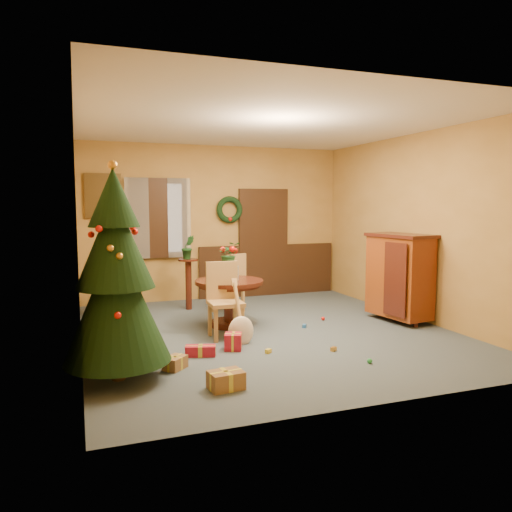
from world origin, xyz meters
name	(u,v)px	position (x,y,z in m)	size (l,w,h in m)	color
room_envelope	(227,240)	(0.21, 2.70, 1.12)	(5.50, 5.50, 5.50)	#384552
dining_table	(229,294)	(-0.42, 0.49, 0.49)	(1.01, 1.01, 0.69)	black
urn	(229,273)	(-0.42, 0.49, 0.80)	(0.28, 0.28, 0.20)	slate
centerpiece_plant	(229,254)	(-0.42, 0.49, 1.08)	(0.32, 0.28, 0.36)	#1E4C23
chair_near	(224,297)	(-0.65, -0.02, 0.55)	(0.46, 0.46, 1.02)	#A77643
chair_far	(232,281)	(-0.11, 1.38, 0.53)	(0.58, 0.58, 0.99)	#A77643
guitar	(241,313)	(-0.55, -0.45, 0.41)	(0.35, 0.16, 0.82)	#EEDEC7
plant_stand	(188,278)	(-0.73, 1.89, 0.54)	(0.34, 0.34, 0.87)	black
stand_plant	(188,247)	(-0.73, 1.89, 1.08)	(0.22, 0.18, 0.41)	#19471E
christmas_tree	(116,278)	(-2.15, -1.28, 1.06)	(1.09, 1.09, 2.24)	#382111
writing_desk	(119,285)	(-1.89, 1.78, 0.50)	(0.80, 0.47, 0.67)	black
sideboard	(400,275)	(2.15, -0.07, 0.72)	(0.70, 1.12, 1.35)	#4F1409
gift_a	(226,380)	(-1.18, -1.90, 0.09)	(0.36, 0.28, 0.18)	brown
gift_b	(233,342)	(-0.72, -0.67, 0.10)	(0.27, 0.27, 0.21)	#A4152A
gift_c	(175,363)	(-1.54, -1.15, 0.07)	(0.31, 0.31, 0.14)	brown
gift_d	(200,351)	(-1.16, -0.78, 0.06)	(0.38, 0.24, 0.13)	#A4152A
toy_a	(304,326)	(0.59, 0.04, 0.03)	(0.08, 0.05, 0.05)	#2862AE
toy_b	(370,361)	(0.58, -1.71, 0.03)	(0.06, 0.06, 0.06)	#268D40
toy_c	(268,351)	(-0.36, -0.95, 0.03)	(0.08, 0.05, 0.05)	gold
toy_d	(323,318)	(1.06, 0.36, 0.03)	(0.06, 0.06, 0.06)	red
toy_e	(334,349)	(0.43, -1.14, 0.03)	(0.08, 0.05, 0.05)	gold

